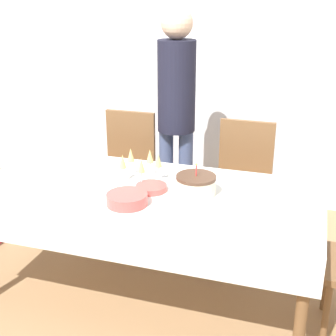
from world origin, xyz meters
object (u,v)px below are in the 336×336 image
at_px(champagne_tray, 141,168).
at_px(person_standing, 176,103).
at_px(dining_chair_far_left, 126,168).
at_px(birthday_cake, 196,185).
at_px(plate_stack_main, 127,199).
at_px(dining_chair_far_right, 242,182).
at_px(plate_stack_dessert, 151,188).

bearing_deg(champagne_tray, person_standing, 90.39).
relative_size(dining_chair_far_left, birthday_cake, 4.13).
bearing_deg(person_standing, plate_stack_main, -87.16).
height_order(dining_chair_far_left, champagne_tray, dining_chair_far_left).
xyz_separation_m(dining_chair_far_right, plate_stack_dessert, (-0.42, -0.80, 0.22)).
bearing_deg(person_standing, birthday_cake, -66.26).
distance_m(plate_stack_main, person_standing, 1.15).
height_order(plate_stack_main, person_standing, person_standing).
bearing_deg(dining_chair_far_left, birthday_cake, -45.31).
distance_m(dining_chair_far_left, plate_stack_dessert, 0.97).
distance_m(birthday_cake, champagne_tray, 0.39).
height_order(champagne_tray, plate_stack_main, champagne_tray).
xyz_separation_m(plate_stack_main, plate_stack_dessert, (0.06, 0.22, -0.01)).
bearing_deg(champagne_tray, plate_stack_main, -81.92).
bearing_deg(dining_chair_far_right, plate_stack_dessert, -117.41).
bearing_deg(champagne_tray, plate_stack_dessert, -50.59).
bearing_deg(plate_stack_dessert, dining_chair_far_left, 121.77).
height_order(dining_chair_far_left, dining_chair_far_right, same).
height_order(dining_chair_far_left, person_standing, person_standing).
relative_size(champagne_tray, plate_stack_main, 1.39).
bearing_deg(person_standing, champagne_tray, -89.61).
xyz_separation_m(birthday_cake, person_standing, (-0.38, 0.86, 0.27)).
bearing_deg(birthday_cake, person_standing, 113.74).
bearing_deg(champagne_tray, birthday_cake, -15.20).
distance_m(dining_chair_far_left, plate_stack_main, 1.13).
distance_m(dining_chair_far_left, dining_chair_far_right, 0.91).
bearing_deg(dining_chair_far_right, dining_chair_far_left, 180.00).
height_order(champagne_tray, plate_stack_dessert, champagne_tray).
distance_m(dining_chair_far_right, person_standing, 0.76).
xyz_separation_m(dining_chair_far_right, champagne_tray, (-0.53, -0.66, 0.28)).
distance_m(dining_chair_far_left, birthday_cake, 1.11).
height_order(birthday_cake, champagne_tray, birthday_cake).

